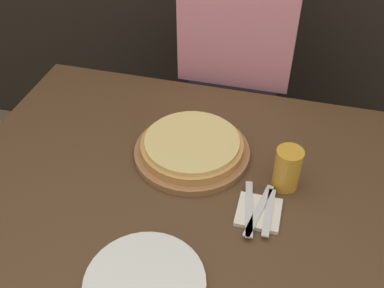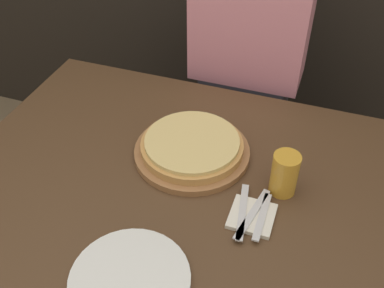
{
  "view_description": "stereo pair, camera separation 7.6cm",
  "coord_description": "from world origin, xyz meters",
  "px_view_note": "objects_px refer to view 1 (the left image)",
  "views": [
    {
      "loc": [
        0.24,
        -0.8,
        1.65
      ],
      "look_at": [
        -0.01,
        0.13,
        0.81
      ],
      "focal_mm": 42.0,
      "sensor_mm": 36.0,
      "label": 1
    },
    {
      "loc": [
        0.31,
        -0.78,
        1.65
      ],
      "look_at": [
        -0.01,
        0.13,
        0.81
      ],
      "focal_mm": 42.0,
      "sensor_mm": 36.0,
      "label": 2
    }
  ],
  "objects_px": {
    "fork": "(249,208)",
    "dinner_knife": "(259,210)",
    "dinner_plate": "(143,283)",
    "pizza_on_board": "(192,148)",
    "spoon": "(269,212)",
    "diner_person": "(235,91)",
    "beer_glass": "(288,167)"
  },
  "relations": [
    {
      "from": "diner_person",
      "to": "pizza_on_board",
      "type": "bearing_deg",
      "value": -94.22
    },
    {
      "from": "beer_glass",
      "to": "diner_person",
      "type": "bearing_deg",
      "value": 112.71
    },
    {
      "from": "pizza_on_board",
      "to": "beer_glass",
      "type": "relative_size",
      "value": 2.75
    },
    {
      "from": "dinner_plate",
      "to": "diner_person",
      "type": "relative_size",
      "value": 0.2
    },
    {
      "from": "dinner_knife",
      "to": "diner_person",
      "type": "relative_size",
      "value": 0.14
    },
    {
      "from": "beer_glass",
      "to": "fork",
      "type": "bearing_deg",
      "value": -123.08
    },
    {
      "from": "dinner_plate",
      "to": "fork",
      "type": "bearing_deg",
      "value": 54.62
    },
    {
      "from": "fork",
      "to": "diner_person",
      "type": "xyz_separation_m",
      "value": [
        -0.16,
        0.68,
        -0.12
      ]
    },
    {
      "from": "beer_glass",
      "to": "diner_person",
      "type": "relative_size",
      "value": 0.09
    },
    {
      "from": "dinner_plate",
      "to": "dinner_knife",
      "type": "relative_size",
      "value": 1.46
    },
    {
      "from": "dinner_plate",
      "to": "diner_person",
      "type": "distance_m",
      "value": 0.95
    },
    {
      "from": "beer_glass",
      "to": "dinner_plate",
      "type": "height_order",
      "value": "beer_glass"
    },
    {
      "from": "dinner_plate",
      "to": "fork",
      "type": "relative_size",
      "value": 1.46
    },
    {
      "from": "pizza_on_board",
      "to": "diner_person",
      "type": "distance_m",
      "value": 0.52
    },
    {
      "from": "pizza_on_board",
      "to": "diner_person",
      "type": "bearing_deg",
      "value": 85.78
    },
    {
      "from": "pizza_on_board",
      "to": "dinner_knife",
      "type": "relative_size",
      "value": 1.82
    },
    {
      "from": "dinner_plate",
      "to": "dinner_knife",
      "type": "bearing_deg",
      "value": 51.2
    },
    {
      "from": "pizza_on_board",
      "to": "beer_glass",
      "type": "height_order",
      "value": "beer_glass"
    },
    {
      "from": "beer_glass",
      "to": "dinner_plate",
      "type": "bearing_deg",
      "value": -124.68
    },
    {
      "from": "pizza_on_board",
      "to": "dinner_knife",
      "type": "bearing_deg",
      "value": -38.28
    },
    {
      "from": "dinner_plate",
      "to": "fork",
      "type": "height_order",
      "value": "dinner_plate"
    },
    {
      "from": "spoon",
      "to": "diner_person",
      "type": "height_order",
      "value": "diner_person"
    },
    {
      "from": "beer_glass",
      "to": "diner_person",
      "type": "distance_m",
      "value": 0.63
    },
    {
      "from": "spoon",
      "to": "diner_person",
      "type": "bearing_deg",
      "value": 106.93
    },
    {
      "from": "dinner_knife",
      "to": "diner_person",
      "type": "bearing_deg",
      "value": 104.99
    },
    {
      "from": "beer_glass",
      "to": "spoon",
      "type": "height_order",
      "value": "beer_glass"
    },
    {
      "from": "pizza_on_board",
      "to": "beer_glass",
      "type": "bearing_deg",
      "value": -11.21
    },
    {
      "from": "pizza_on_board",
      "to": "spoon",
      "type": "relative_size",
      "value": 2.13
    },
    {
      "from": "fork",
      "to": "dinner_knife",
      "type": "distance_m",
      "value": 0.02
    },
    {
      "from": "pizza_on_board",
      "to": "diner_person",
      "type": "xyz_separation_m",
      "value": [
        0.04,
        0.51,
        -0.13
      ]
    },
    {
      "from": "pizza_on_board",
      "to": "dinner_plate",
      "type": "xyz_separation_m",
      "value": [
        0.01,
        -0.44,
        -0.02
      ]
    },
    {
      "from": "dinner_knife",
      "to": "spoon",
      "type": "distance_m",
      "value": 0.02
    }
  ]
}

